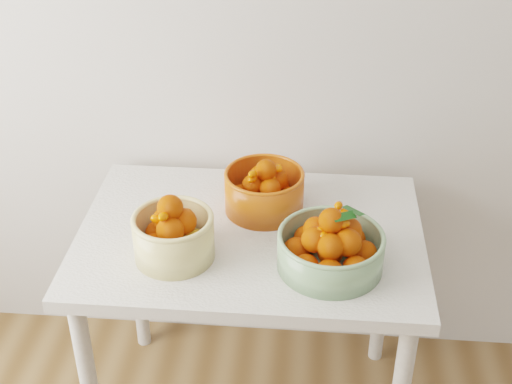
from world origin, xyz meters
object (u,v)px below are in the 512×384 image
bowl_green (331,247)px  bowl_orange (264,190)px  table (250,258)px  bowl_cream (173,235)px

bowl_green → bowl_orange: 0.33m
table → bowl_cream: bearing=-146.1°
bowl_cream → bowl_green: bowl_cream is taller
bowl_green → bowl_orange: size_ratio=1.15×
bowl_cream → bowl_green: size_ratio=0.62×
bowl_cream → bowl_orange: bearing=48.2°
table → bowl_green: (0.23, -0.14, 0.16)m
table → bowl_orange: size_ratio=3.14×
table → bowl_green: size_ratio=2.73×
table → bowl_orange: bearing=75.9°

